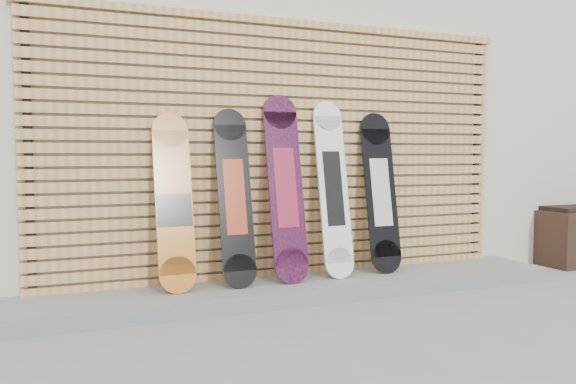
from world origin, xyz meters
name	(u,v)px	position (x,y,z in m)	size (l,w,h in m)	color
ground	(357,316)	(0.00, 0.00, 0.00)	(80.00, 80.00, 0.00)	gray
building	(262,105)	(0.50, 3.50, 1.80)	(12.00, 5.00, 3.60)	beige
concrete_step	(301,288)	(-0.15, 0.68, 0.06)	(4.60, 0.70, 0.12)	slate
slat_wall	(288,148)	(-0.15, 0.97, 1.21)	(4.26, 0.08, 2.29)	tan
snowboard_0	(174,203)	(-1.16, 0.78, 0.79)	(0.28, 0.33, 1.36)	orange
snowboard_1	(235,197)	(-0.68, 0.77, 0.82)	(0.27, 0.35, 1.41)	black
snowboard_2	(286,188)	(-0.25, 0.77, 0.89)	(0.29, 0.35, 1.54)	black
snowboard_3	(333,188)	(0.19, 0.78, 0.87)	(0.26, 0.33, 1.50)	white
snowboard_4	(381,192)	(0.67, 0.80, 0.82)	(0.29, 0.29, 1.41)	black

